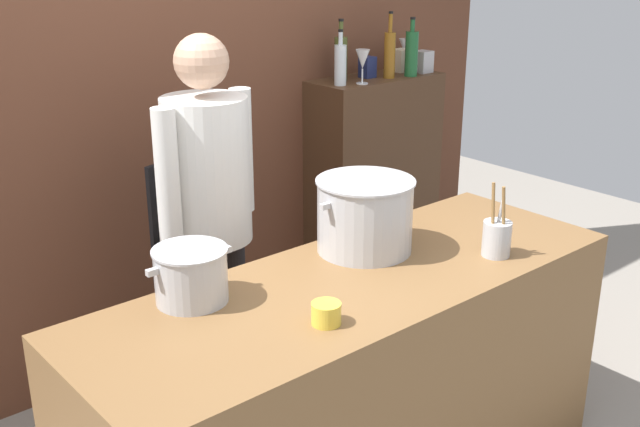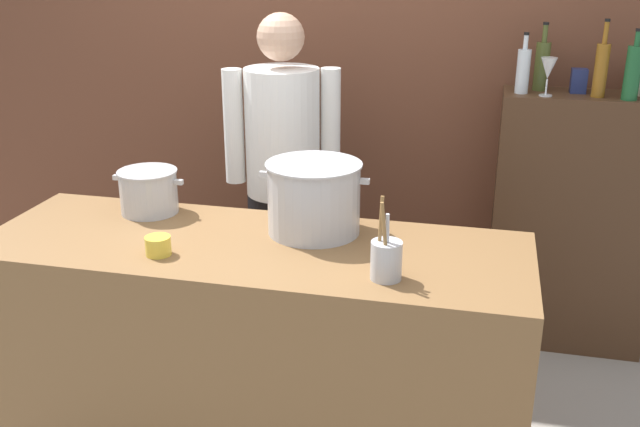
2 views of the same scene
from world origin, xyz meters
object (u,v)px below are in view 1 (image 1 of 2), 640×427
Objects in this scene: spice_tin_silver at (423,62)px; wine_bottle_green at (412,53)px; butter_jar at (326,313)px; wine_bottle_amber at (390,54)px; utensil_crock at (497,237)px; spice_tin_navy at (367,67)px; wine_glass_wide at (363,60)px; chef at (208,210)px; wine_bottle_olive at (341,57)px; wine_glass_tall at (405,48)px; stockpot_large at (365,215)px; wine_bottle_clear at (340,64)px; stockpot_small at (191,275)px; spice_tin_cream at (401,60)px.

wine_bottle_green is at bearing -164.71° from spice_tin_silver.
wine_bottle_amber is at bearing 39.62° from butter_jar.
utensil_crock is 1.71m from spice_tin_silver.
spice_tin_navy is at bearing 42.85° from butter_jar.
wine_bottle_amber is at bearing 8.52° from wine_glass_wide.
chef is at bearing 123.34° from utensil_crock.
spice_tin_silver reaches higher than utensil_crock.
spice_tin_navy is (1.49, 1.39, 0.41)m from butter_jar.
wine_bottle_olive reaches higher than wine_glass_tall.
wine_bottle_amber is at bearing -23.16° from wine_bottle_olive.
spice_tin_navy is at bearing 166.29° from spice_tin_silver.
utensil_crock is 1.61m from wine_bottle_green.
wine_bottle_amber is (1.09, 0.96, 0.38)m from stockpot_large.
wine_bottle_amber reaches higher than wine_bottle_olive.
wine_bottle_clear is 0.88× the size of wine_bottle_olive.
wine_bottle_clear is 0.63m from wine_glass_tall.
wine_bottle_clear is 0.12m from wine_glass_wide.
wine_bottle_amber is at bearing 163.74° from wine_bottle_green.
wine_bottle_clear is (1.46, 0.92, 0.40)m from stockpot_small.
spice_tin_navy is at bearing 45.96° from stockpot_large.
utensil_crock is 1.60m from spice_tin_navy.
chef is 18.13× the size of butter_jar.
stockpot_small is 1.10× the size of wine_bottle_clear.
utensil_crock is 1.74m from spice_tin_cream.
stockpot_small is at bearing -152.93° from wine_glass_tall.
wine_bottle_green reaches higher than stockpot_large.
wine_bottle_amber reaches higher than stockpot_small.
wine_bottle_amber is 1.98× the size of wine_glass_wide.
wine_glass_wide reaches higher than spice_tin_cream.
stockpot_small is 2.15m from wine_bottle_green.
chef is 5.36× the size of wine_bottle_green.
stockpot_large is 1.57m from wine_bottle_green.
stockpot_small is 0.98× the size of wine_bottle_green.
wine_bottle_amber reaches higher than spice_tin_cream.
stockpot_large is 1.39× the size of stockpot_small.
spice_tin_silver is at bearing 15.29° from wine_bottle_green.
utensil_crock is 1.45m from wine_bottle_clear.
chef is at bearing -167.55° from spice_tin_silver.
wine_glass_tall is (1.37, 1.11, 0.37)m from stockpot_large.
wine_bottle_amber reaches higher than wine_glass_wide.
chef is 0.68m from stockpot_small.
wine_glass_tall is (0.28, 0.15, -0.01)m from wine_bottle_amber.
wine_bottle_olive is 2.84× the size of spice_tin_navy.
stockpot_large is at bearing -140.38° from spice_tin_cream.
butter_jar is 2.29m from spice_tin_silver.
spice_tin_cream is (1.76, 1.40, 0.41)m from butter_jar.
chef is at bearing -163.63° from spice_tin_cream.
wine_bottle_green is at bearing -6.37° from wine_bottle_clear.
spice_tin_navy is (1.72, 0.99, 0.35)m from stockpot_small.
spice_tin_navy is (-0.21, 0.12, -0.07)m from wine_bottle_green.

